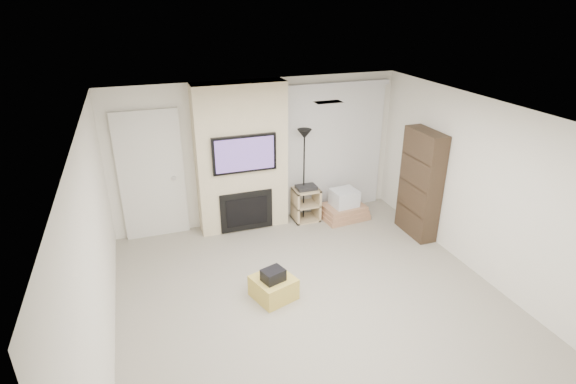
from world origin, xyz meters
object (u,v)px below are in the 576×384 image
object	(u,v)px
floor_lamp	(304,150)
box_stack	(344,207)
bookshelf	(421,184)
av_stand	(306,202)
ottoman	(273,287)

from	to	relation	value
floor_lamp	box_stack	xyz separation A→B (m)	(0.71, -0.19, -1.11)
box_stack	bookshelf	world-z (taller)	bookshelf
av_stand	box_stack	xyz separation A→B (m)	(0.68, -0.15, -0.14)
ottoman	bookshelf	xyz separation A→B (m)	(2.82, 0.91, 0.75)
bookshelf	box_stack	bearing A→B (deg)	134.55
ottoman	floor_lamp	distance (m)	2.63
floor_lamp	av_stand	world-z (taller)	floor_lamp
box_stack	bookshelf	size ratio (longest dim) A/B	0.48
box_stack	floor_lamp	bearing A→B (deg)	164.74
floor_lamp	box_stack	bearing A→B (deg)	-15.26
floor_lamp	box_stack	size ratio (longest dim) A/B	1.94
floor_lamp	av_stand	xyz separation A→B (m)	(0.03, -0.05, -0.97)
floor_lamp	ottoman	bearing A→B (deg)	-120.67
floor_lamp	bookshelf	bearing A→B (deg)	-34.59
floor_lamp	bookshelf	distance (m)	2.01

